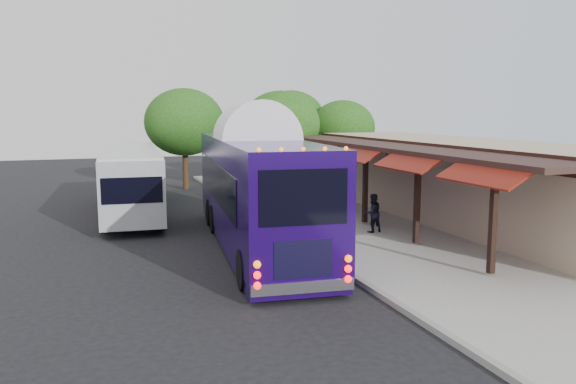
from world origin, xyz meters
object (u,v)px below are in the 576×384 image
object	(u,v)px
ped_b	(373,213)
ped_c	(250,185)
sign_board	(377,210)
ped_a	(307,207)
ped_d	(280,177)
coach_bus	(257,185)
city_bus	(131,178)

from	to	relation	value
ped_b	ped_c	distance (m)	8.70
sign_board	ped_b	bearing A→B (deg)	-109.32
ped_a	ped_d	world-z (taller)	ped_d
coach_bus	ped_b	bearing A→B (deg)	6.68
ped_a	ped_b	xyz separation A→B (m)	(2.18, -1.52, -0.10)
coach_bus	ped_b	size ratio (longest dim) A/B	8.68
coach_bus	ped_c	distance (m)	8.67
ped_b	city_bus	bearing A→B (deg)	-48.61
coach_bus	ped_d	distance (m)	12.66
ped_c	ped_d	bearing A→B (deg)	-125.84
ped_c	sign_board	bearing A→B (deg)	118.97
ped_b	sign_board	distance (m)	1.21
coach_bus	ped_a	bearing A→B (deg)	37.49
coach_bus	ped_c	bearing A→B (deg)	81.91
city_bus	ped_a	bearing A→B (deg)	-42.63
ped_d	coach_bus	bearing A→B (deg)	66.10
ped_b	ped_d	bearing A→B (deg)	-95.22
ped_a	ped_d	distance (m)	10.30
city_bus	ped_c	world-z (taller)	city_bus
ped_c	sign_board	distance (m)	8.07
ped_b	ped_c	xyz separation A→B (m)	(-2.71, 8.26, 0.19)
ped_b	ped_d	size ratio (longest dim) A/B	0.82
ped_d	sign_board	xyz separation A→B (m)	(0.69, -10.61, -0.26)
city_bus	ped_d	xyz separation A→B (m)	(8.64, 3.40, -0.63)
coach_bus	ped_d	world-z (taller)	coach_bus
city_bus	sign_board	distance (m)	11.83
ped_d	ped_b	bearing A→B (deg)	88.28
city_bus	sign_board	size ratio (longest dim) A/B	11.74
ped_a	ped_c	xyz separation A→B (m)	(-0.53, 6.74, 0.09)
ped_a	ped_c	size ratio (longest dim) A/B	0.91
ped_d	city_bus	bearing A→B (deg)	19.91
ped_c	city_bus	bearing A→B (deg)	4.55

